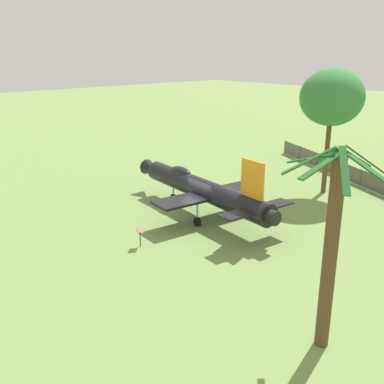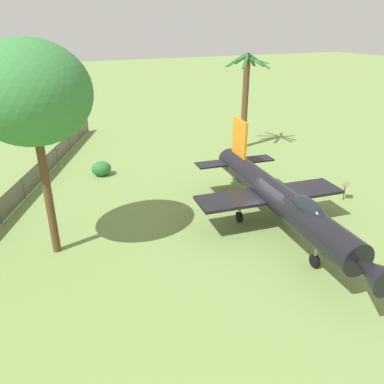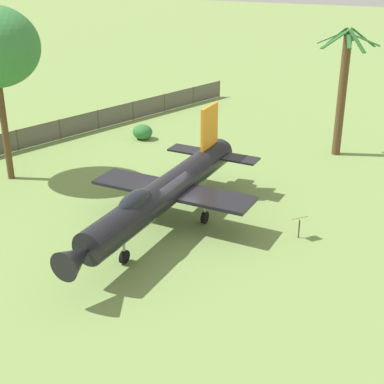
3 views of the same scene
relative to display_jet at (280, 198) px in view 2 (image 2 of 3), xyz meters
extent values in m
plane|color=#75934C|center=(0.04, 0.36, -1.92)|extent=(200.00, 200.00, 0.00)
cylinder|color=black|center=(0.04, 0.36, -0.04)|extent=(2.71, 12.34, 1.43)
cone|color=black|center=(-0.67, -6.34, -0.04)|extent=(1.38, 1.72, 1.21)
cylinder|color=black|center=(0.71, 6.70, -0.04)|extent=(0.91, 0.69, 0.86)
ellipsoid|color=black|center=(-0.25, -2.33, 0.56)|extent=(1.13, 2.28, 0.84)
cube|color=orange|center=(0.53, 4.99, 1.78)|extent=(0.33, 1.80, 2.21)
cube|color=black|center=(2.43, 0.72, -0.22)|extent=(3.45, 2.29, 0.16)
cube|color=black|center=(-2.23, 1.21, -0.22)|extent=(3.45, 2.29, 0.16)
cube|color=black|center=(2.19, 5.31, 0.10)|extent=(1.91, 1.28, 0.10)
cube|color=black|center=(-1.02, 5.65, 0.10)|extent=(1.91, 1.28, 0.10)
cylinder|color=#A5A8AD|center=(-0.35, -3.30, -0.90)|extent=(0.12, 0.12, 1.43)
cylinder|color=black|center=(-0.35, -3.30, -1.62)|extent=(0.24, 0.62, 0.60)
cylinder|color=#A5A8AD|center=(1.57, 1.43, -0.90)|extent=(0.12, 0.12, 1.43)
cylinder|color=black|center=(1.57, 1.43, -1.62)|extent=(0.24, 0.62, 0.60)
cylinder|color=#A5A8AD|center=(-1.24, 1.73, -0.90)|extent=(0.12, 0.12, 1.43)
cylinder|color=black|center=(-1.24, 1.73, -1.62)|extent=(0.24, 0.62, 0.60)
cylinder|color=brown|center=(-10.70, 2.83, 1.12)|extent=(0.37, 0.37, 6.07)
ellipsoid|color=#387F3D|center=(-10.70, 2.83, 5.51)|extent=(4.94, 4.67, 4.26)
cylinder|color=brown|center=(6.13, 13.50, 1.79)|extent=(0.52, 0.52, 7.42)
cube|color=#235B26|center=(7.09, 13.37, 5.30)|extent=(1.87, 0.48, 0.67)
cube|color=#235B26|center=(6.94, 14.15, 5.30)|extent=(1.51, 1.28, 1.21)
cube|color=#235B26|center=(6.17, 14.50, 5.30)|extent=(0.31, 1.87, 0.88)
cube|color=#235B26|center=(5.42, 14.19, 5.30)|extent=(1.36, 1.34, 1.16)
cube|color=#235B26|center=(5.20, 13.57, 5.30)|extent=(1.71, 0.37, 0.87)
cube|color=#235B26|center=(5.46, 12.71, 5.30)|extent=(1.41, 1.61, 0.91)
cube|color=#235B26|center=(6.30, 12.56, 5.30)|extent=(0.57, 1.86, 0.63)
cube|color=#235B26|center=(6.75, 12.68, 5.30)|extent=(1.27, 1.57, 1.10)
cylinder|color=#4C4238|center=(-5.28, 24.41, -1.21)|extent=(0.08, 0.08, 1.41)
cylinder|color=#4C4238|center=(-6.59, 21.49, -1.21)|extent=(0.08, 0.08, 1.41)
cylinder|color=#4C4238|center=(-7.90, 18.56, -1.21)|extent=(0.08, 0.08, 1.41)
cylinder|color=#4C4238|center=(-9.21, 15.63, -1.21)|extent=(0.08, 0.08, 1.41)
cylinder|color=#4C4238|center=(-10.52, 12.71, -1.21)|extent=(0.08, 0.08, 1.41)
cylinder|color=#4C4238|center=(-11.84, 9.78, -1.21)|extent=(0.08, 0.08, 1.41)
cylinder|color=#4C4238|center=(-12.49, 8.32, -0.56)|extent=(14.48, 32.20, 0.05)
cube|color=#59544C|center=(-12.49, 8.32, -1.21)|extent=(14.45, 32.19, 1.35)
ellipsoid|color=#2D7033|center=(-6.62, 11.80, -1.41)|extent=(1.38, 1.21, 1.02)
cylinder|color=#333333|center=(6.11, 1.54, -1.47)|extent=(0.06, 0.06, 0.90)
cube|color=olive|center=(6.11, 1.54, -0.90)|extent=(0.71, 0.70, 0.25)
camera|label=1|loc=(19.62, 21.10, 8.94)|focal=41.87mm
camera|label=2|loc=(-11.21, -14.01, 8.13)|focal=35.60mm
camera|label=3|loc=(9.84, -22.12, 10.83)|focal=54.10mm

